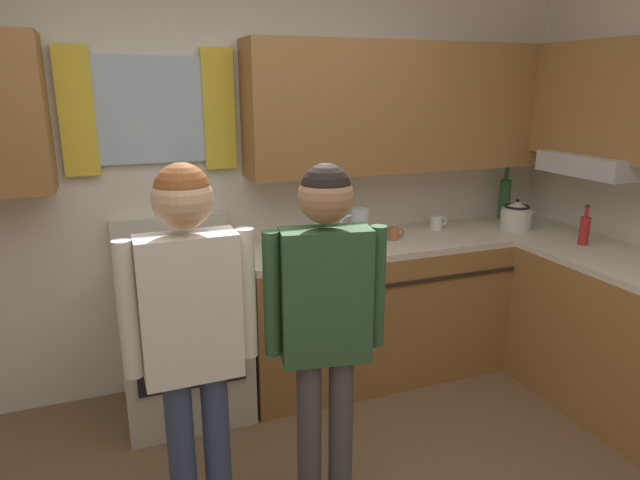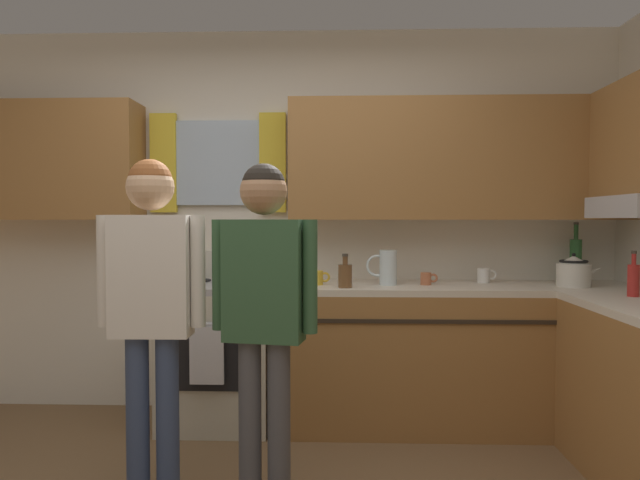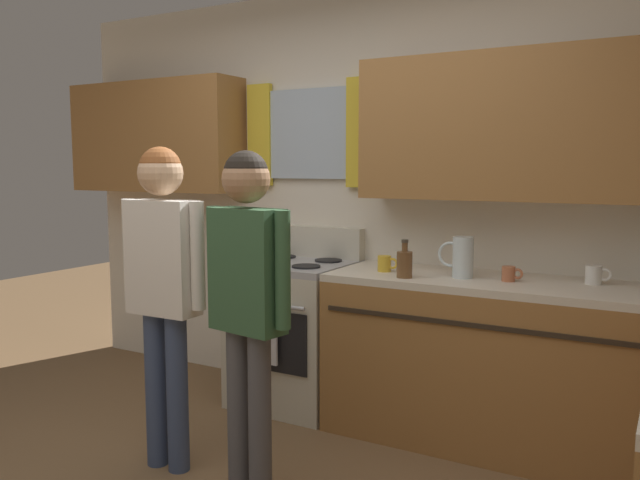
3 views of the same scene
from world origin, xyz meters
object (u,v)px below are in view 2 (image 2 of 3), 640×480
at_px(stove_oven, 220,350).
at_px(mug_mustard_yellow, 318,278).
at_px(cup_terracotta, 427,279).
at_px(adult_left, 151,289).
at_px(adult_in_plaid, 264,293).
at_px(stovetop_kettle, 574,271).
at_px(water_pitcher, 387,267).
at_px(bottle_wine_green, 576,259).
at_px(mug_ceramic_white, 484,275).
at_px(bottle_squat_brown, 345,275).
at_px(bottle_sauce_red, 633,279).

xyz_separation_m(stove_oven, mug_mustard_yellow, (0.64, -0.05, 0.48)).
bearing_deg(cup_terracotta, adult_left, -143.41).
relative_size(mug_mustard_yellow, adult_in_plaid, 0.08).
distance_m(stovetop_kettle, water_pitcher, 1.14).
relative_size(stove_oven, adult_left, 0.69).
relative_size(stove_oven, bottle_wine_green, 2.79).
xyz_separation_m(cup_terracotta, mug_ceramic_white, (0.39, 0.13, 0.01)).
xyz_separation_m(bottle_squat_brown, adult_left, (-0.89, -0.88, 0.02)).
distance_m(stove_oven, bottle_wine_green, 2.42).
distance_m(bottle_sauce_red, mug_ceramic_white, 0.90).
xyz_separation_m(mug_ceramic_white, adult_left, (-1.80, -1.17, 0.05)).
xyz_separation_m(cup_terracotta, adult_in_plaid, (-0.89, -1.07, 0.04)).
distance_m(mug_ceramic_white, mug_mustard_yellow, 1.09).
xyz_separation_m(bottle_wine_green, mug_ceramic_white, (-0.62, -0.10, -0.10)).
xyz_separation_m(bottle_sauce_red, bottle_squat_brown, (-1.54, 0.34, -0.02)).
height_order(bottle_wine_green, adult_left, adult_left).
relative_size(bottle_sauce_red, mug_mustard_yellow, 2.04).
distance_m(bottle_wine_green, water_pitcher, 1.29).
bearing_deg(cup_terracotta, water_pitcher, -177.30).
bearing_deg(mug_mustard_yellow, bottle_wine_green, 8.66).
bearing_deg(stove_oven, bottle_squat_brown, -12.90).
height_order(stove_oven, bottle_squat_brown, bottle_squat_brown).
bearing_deg(adult_in_plaid, stovetop_kettle, 29.83).
relative_size(stove_oven, mug_ceramic_white, 8.76).
relative_size(stove_oven, bottle_sauce_red, 4.48).
distance_m(bottle_squat_brown, adult_left, 1.25).
xyz_separation_m(mug_mustard_yellow, water_pitcher, (0.43, 0.02, 0.07)).
relative_size(water_pitcher, adult_in_plaid, 0.14).
distance_m(bottle_wine_green, mug_mustard_yellow, 1.72).
height_order(mug_mustard_yellow, stovetop_kettle, stovetop_kettle).
xyz_separation_m(bottle_sauce_red, mug_mustard_yellow, (-1.71, 0.48, -0.05)).
relative_size(bottle_squat_brown, mug_ceramic_white, 1.63).
bearing_deg(adult_left, stove_oven, 85.56).
relative_size(bottle_squat_brown, adult_in_plaid, 0.13).
relative_size(stove_oven, water_pitcher, 5.00).
height_order(cup_terracotta, mug_ceramic_white, mug_ceramic_white).
relative_size(bottle_wine_green, water_pitcher, 1.79).
distance_m(bottle_squat_brown, cup_terracotta, 0.54).
bearing_deg(stovetop_kettle, stove_oven, 178.01).
distance_m(bottle_sauce_red, cup_terracotta, 1.14).
distance_m(bottle_wine_green, cup_terracotta, 1.05).
xyz_separation_m(stovetop_kettle, adult_in_plaid, (-1.78, -1.02, -0.01)).
height_order(mug_mustard_yellow, adult_in_plaid, adult_in_plaid).
bearing_deg(stovetop_kettle, bottle_wine_green, 66.15).
bearing_deg(bottle_sauce_red, cup_terracotta, 153.61).
bearing_deg(bottle_wine_green, mug_ceramic_white, -171.06).
height_order(bottle_squat_brown, mug_ceramic_white, bottle_squat_brown).
relative_size(stove_oven, bottle_squat_brown, 5.37).
distance_m(stove_oven, bottle_sauce_red, 2.46).
height_order(bottle_squat_brown, adult_left, adult_left).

